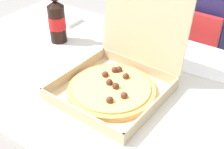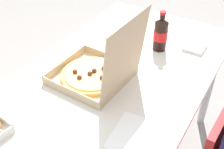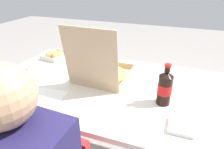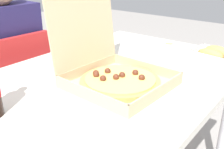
% 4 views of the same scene
% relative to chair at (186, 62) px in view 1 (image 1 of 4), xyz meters
% --- Properties ---
extents(dining_table, '(1.49, 0.83, 0.75)m').
position_rel_chair_xyz_m(dining_table, '(-0.06, -0.65, 0.19)').
color(dining_table, silver).
rests_on(dining_table, ground_plane).
extents(chair, '(0.42, 0.42, 0.83)m').
position_rel_chair_xyz_m(chair, '(0.00, 0.00, 0.00)').
color(chair, red).
rests_on(chair, ground_plane).
extents(diner_person, '(0.37, 0.42, 1.15)m').
position_rel_chair_xyz_m(diner_person, '(0.00, 0.06, 0.21)').
color(diner_person, '#333847').
rests_on(diner_person, ground_plane).
extents(pizza_box_open, '(0.35, 0.39, 0.37)m').
position_rel_chair_xyz_m(pizza_box_open, '(0.01, -0.71, 0.32)').
color(pizza_box_open, tan).
rests_on(pizza_box_open, dining_table).
extents(cola_bottle, '(0.07, 0.07, 0.22)m').
position_rel_chair_xyz_m(cola_bottle, '(-0.40, -0.57, 0.36)').
color(cola_bottle, black).
rests_on(cola_bottle, dining_table).
extents(paper_menu, '(0.22, 0.17, 0.00)m').
position_rel_chair_xyz_m(paper_menu, '(0.22, -0.41, 0.27)').
color(paper_menu, white).
rests_on(paper_menu, dining_table).
extents(napkin_pile, '(0.11, 0.11, 0.02)m').
position_rel_chair_xyz_m(napkin_pile, '(-0.50, -0.40, 0.28)').
color(napkin_pile, white).
rests_on(napkin_pile, dining_table).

